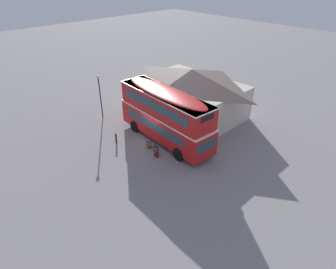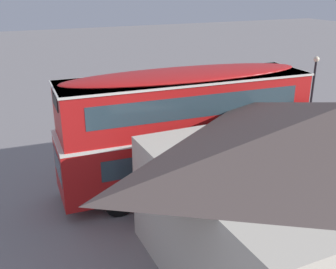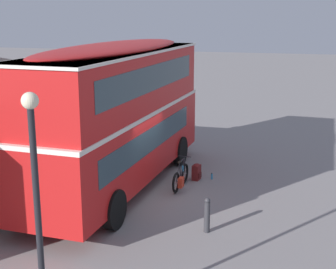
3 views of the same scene
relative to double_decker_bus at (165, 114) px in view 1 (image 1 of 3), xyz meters
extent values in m
plane|color=gray|center=(-0.58, -0.78, -2.64)|extent=(120.00, 120.00, 0.00)
cylinder|color=black|center=(3.08, 1.07, -2.09)|extent=(1.11, 0.32, 1.10)
cylinder|color=black|center=(2.98, -1.31, -2.09)|extent=(1.11, 0.32, 1.10)
cylinder|color=black|center=(-2.99, 1.31, -2.09)|extent=(1.11, 0.32, 1.10)
cylinder|color=black|center=(-3.09, -1.07, -2.09)|extent=(1.11, 0.32, 1.10)
cube|color=red|center=(-0.01, 0.00, -1.13)|extent=(9.89, 2.89, 2.10)
cube|color=white|center=(-0.01, 0.00, -0.05)|extent=(9.91, 2.91, 0.12)
cube|color=red|center=(-0.01, 0.00, 0.93)|extent=(9.59, 2.83, 1.90)
ellipsoid|color=red|center=(-0.01, 0.00, 1.96)|extent=(9.40, 2.77, 0.36)
cube|color=#2D424C|center=(4.87, -0.20, -0.88)|extent=(0.14, 2.05, 0.90)
cube|color=black|center=(4.74, -0.19, 1.46)|extent=(0.12, 1.38, 0.44)
cube|color=#2D424C|center=(-0.26, -1.23, -0.83)|extent=(7.64, 0.35, 0.76)
cube|color=#2D424C|center=(-0.05, -1.21, 1.08)|extent=(8.03, 0.36, 0.80)
cube|color=#2D424C|center=(-0.16, 1.25, -0.83)|extent=(7.64, 0.35, 0.76)
cube|color=#2D424C|center=(0.04, 1.21, 1.08)|extent=(8.03, 0.36, 0.80)
cube|color=white|center=(-0.01, 0.00, 1.84)|extent=(9.69, 2.91, 0.08)
torus|color=black|center=(1.01, -1.99, -2.30)|extent=(0.68, 0.11, 0.68)
torus|color=black|center=(0.00, -1.95, -2.30)|extent=(0.68, 0.11, 0.68)
cylinder|color=#B2B2B7|center=(1.01, -1.99, -2.30)|extent=(0.05, 0.10, 0.05)
cylinder|color=#B2B2B7|center=(0.00, -1.95, -2.30)|extent=(0.05, 0.10, 0.05)
cylinder|color=black|center=(0.74, -1.98, -2.05)|extent=(0.46, 0.05, 0.65)
cylinder|color=black|center=(0.67, -1.98, -1.74)|extent=(0.57, 0.06, 0.04)
cylinder|color=black|center=(0.46, -1.97, -2.05)|extent=(0.18, 0.04, 0.63)
cylinder|color=black|center=(0.26, -1.96, -2.33)|extent=(0.53, 0.05, 0.09)
cylinder|color=black|center=(0.19, -1.96, -2.02)|extent=(0.41, 0.04, 0.57)
cylinder|color=black|center=(0.98, -1.99, -2.02)|extent=(0.09, 0.04, 0.57)
cylinder|color=black|center=(0.95, -1.99, -1.69)|extent=(0.05, 0.46, 0.03)
ellipsoid|color=black|center=(0.37, -1.97, -1.71)|extent=(0.26, 0.11, 0.06)
cube|color=red|center=(0.02, -2.11, -2.28)|extent=(0.29, 0.15, 0.32)
cylinder|color=#338CBF|center=(0.74, -1.98, -2.05)|extent=(0.07, 0.07, 0.18)
cube|color=maroon|center=(1.42, -2.31, -2.38)|extent=(0.37, 0.28, 0.53)
ellipsoid|color=maroon|center=(1.42, -2.31, -2.11)|extent=(0.35, 0.27, 0.10)
cube|color=#471111|center=(1.40, -2.44, -2.46)|extent=(0.24, 0.08, 0.19)
cylinder|color=black|center=(1.53, -2.20, -2.38)|extent=(0.04, 0.04, 0.43)
cylinder|color=black|center=(1.35, -2.17, -2.38)|extent=(0.04, 0.04, 0.43)
cylinder|color=#338CBF|center=(1.62, -2.82, -2.54)|extent=(0.07, 0.07, 0.20)
cylinder|color=black|center=(1.62, -2.82, -2.43)|extent=(0.04, 0.04, 0.03)
cube|color=beige|center=(-2.25, 5.59, -0.93)|extent=(10.37, 6.98, 3.43)
pyramid|color=brown|center=(-2.25, 5.59, 1.46)|extent=(10.78, 7.39, 1.35)
cube|color=#3D2319|center=(-2.19, 2.18, -1.59)|extent=(1.10, 0.06, 2.10)
cube|color=#2D424C|center=(-4.75, 2.14, -0.76)|extent=(1.10, 0.06, 0.90)
cube|color=#2D424C|center=(0.37, 2.23, -0.76)|extent=(1.10, 0.06, 0.90)
cylinder|color=black|center=(-7.78, -1.68, -0.54)|extent=(0.11, 0.11, 4.22)
sphere|color=#F2E5BF|center=(-7.78, -1.68, 1.69)|extent=(0.28, 0.28, 0.28)
cylinder|color=#333338|center=(-2.61, -3.51, -2.22)|extent=(0.16, 0.16, 0.85)
sphere|color=#333338|center=(-2.61, -3.51, -1.75)|extent=(0.16, 0.16, 0.16)
camera|label=1|loc=(16.74, -15.21, 11.25)|focal=31.53mm
camera|label=2|loc=(6.48, 13.16, 5.19)|focal=43.09mm
camera|label=3|loc=(-14.39, -5.83, 3.01)|focal=52.02mm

